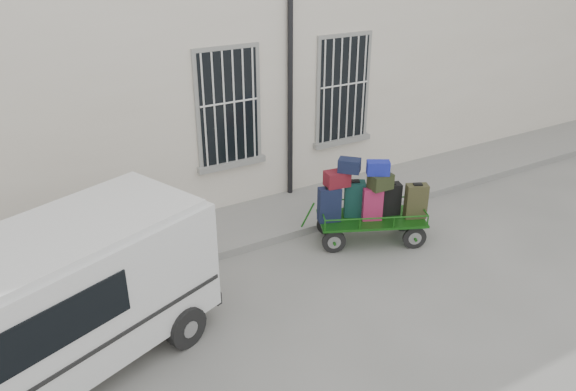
# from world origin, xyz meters

# --- Properties ---
(ground) EXTENTS (80.00, 80.00, 0.00)m
(ground) POSITION_xyz_m (0.00, 0.00, 0.00)
(ground) COLOR slate
(ground) RESTS_ON ground
(building) EXTENTS (24.00, 5.15, 6.00)m
(building) POSITION_xyz_m (0.00, 5.50, 3.00)
(building) COLOR beige
(building) RESTS_ON ground
(sidewalk) EXTENTS (24.00, 1.70, 0.15)m
(sidewalk) POSITION_xyz_m (0.00, 2.20, 0.07)
(sidewalk) COLOR gray
(sidewalk) RESTS_ON ground
(luggage_cart) EXTENTS (2.28, 1.62, 1.69)m
(luggage_cart) POSITION_xyz_m (1.26, 0.57, 0.82)
(luggage_cart) COLOR black
(luggage_cart) RESTS_ON ground
(van) EXTENTS (4.40, 3.06, 2.06)m
(van) POSITION_xyz_m (-4.28, -0.18, 1.18)
(van) COLOR silver
(van) RESTS_ON ground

